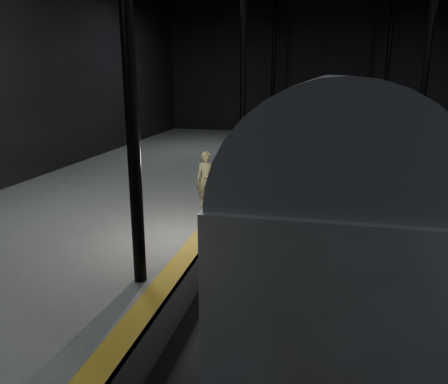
% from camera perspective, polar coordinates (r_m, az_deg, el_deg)
% --- Properties ---
extents(ground, '(44.00, 44.00, 0.00)m').
position_cam_1_polar(ground, '(13.00, 12.63, -9.04)').
color(ground, black).
rests_on(ground, ground).
extents(platform_left, '(9.00, 43.80, 1.00)m').
position_cam_1_polar(platform_left, '(14.74, -17.88, -4.41)').
color(platform_left, '#565654').
rests_on(platform_left, ground).
extents(tactile_strip, '(0.50, 43.80, 0.01)m').
position_cam_1_polar(tactile_strip, '(12.99, -1.61, -3.92)').
color(tactile_strip, olive).
rests_on(tactile_strip, platform_left).
extents(track, '(2.40, 43.00, 0.24)m').
position_cam_1_polar(track, '(12.97, 12.65, -8.77)').
color(track, '#3F3328').
rests_on(track, ground).
extents(train, '(2.86, 19.10, 5.11)m').
position_cam_1_polar(train, '(13.79, 13.36, 4.72)').
color(train, gray).
rests_on(train, ground).
extents(woman, '(0.72, 0.52, 1.85)m').
position_cam_1_polar(woman, '(14.27, -2.29, 1.66)').
color(woman, '#8E8457').
rests_on(woman, platform_left).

